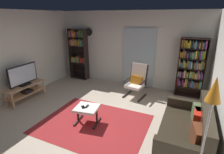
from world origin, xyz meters
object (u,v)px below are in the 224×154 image
at_px(tv_remote, 87,106).
at_px(floor_lamp_by_sofa, 210,111).
at_px(leather_sofa, 187,131).
at_px(bookshelf_near_tv, 78,50).
at_px(television, 23,76).
at_px(bookshelf_near_sofa, 192,66).
at_px(lounge_armchair, 137,80).
at_px(ottoman, 87,110).
at_px(cell_phone, 83,107).
at_px(wall_clock, 89,32).
at_px(tv_stand, 26,90).

relative_size(tv_remote, floor_lamp_by_sofa, 0.08).
bearing_deg(leather_sofa, bookshelf_near_tv, 149.21).
bearing_deg(television, bookshelf_near_sofa, 28.13).
bearing_deg(bookshelf_near_sofa, lounge_armchair, -155.70).
relative_size(bookshelf_near_tv, leather_sofa, 1.12).
distance_m(bookshelf_near_tv, ottoman, 3.41).
height_order(lounge_armchair, ottoman, lounge_armchair).
height_order(cell_phone, wall_clock, wall_clock).
distance_m(television, bookshelf_near_tv, 2.42).
bearing_deg(floor_lamp_by_sofa, tv_remote, 155.27).
relative_size(tv_remote, cell_phone, 1.03).
relative_size(television, lounge_armchair, 0.91).
height_order(lounge_armchair, cell_phone, lounge_armchair).
bearing_deg(television, lounge_armchair, 30.00).
height_order(bookshelf_near_tv, tv_remote, bookshelf_near_tv).
bearing_deg(cell_phone, ottoman, -12.06).
distance_m(television, bookshelf_near_sofa, 5.02).
relative_size(bookshelf_near_tv, cell_phone, 14.10).
bearing_deg(bookshelf_near_sofa, wall_clock, 177.86).
bearing_deg(tv_stand, bookshelf_near_sofa, 28.05).
distance_m(bookshelf_near_sofa, tv_remote, 3.41).
distance_m(television, leather_sofa, 4.52).
height_order(leather_sofa, lounge_armchair, lounge_armchair).
height_order(television, bookshelf_near_tv, bookshelf_near_tv).
bearing_deg(bookshelf_near_sofa, television, -151.87).
xyz_separation_m(ottoman, cell_phone, (-0.07, -0.05, 0.08)).
bearing_deg(ottoman, bookshelf_near_sofa, 51.37).
bearing_deg(television, floor_lamp_by_sofa, -15.93).
distance_m(leather_sofa, cell_phone, 2.26).
bearing_deg(bookshelf_near_tv, ottoman, -52.79).
height_order(bookshelf_near_tv, cell_phone, bookshelf_near_tv).
bearing_deg(ottoman, bookshelf_near_tv, 127.21).
distance_m(bookshelf_near_tv, cell_phone, 3.38).
distance_m(bookshelf_near_tv, bookshelf_near_sofa, 4.11).
relative_size(lounge_armchair, wall_clock, 3.53).
height_order(lounge_armchair, wall_clock, wall_clock).
height_order(tv_stand, leather_sofa, leather_sofa).
distance_m(leather_sofa, lounge_armchair, 2.41).
bearing_deg(cell_phone, lounge_armchair, 26.71).
bearing_deg(tv_remote, cell_phone, -140.44).
xyz_separation_m(television, wall_clock, (0.74, 2.50, 1.07)).
height_order(television, ottoman, television).
bearing_deg(cell_phone, bookshelf_near_sofa, 6.25).
xyz_separation_m(television, bookshelf_near_sofa, (4.42, 2.36, 0.20)).
relative_size(tv_stand, tv_remote, 8.54).
xyz_separation_m(tv_stand, floor_lamp_by_sofa, (4.64, -1.33, 1.11)).
relative_size(bookshelf_near_sofa, ottoman, 3.07).
height_order(bookshelf_near_sofa, cell_phone, bookshelf_near_sofa).
bearing_deg(tv_remote, leather_sofa, -1.23).
relative_size(tv_remote, wall_clock, 0.50).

